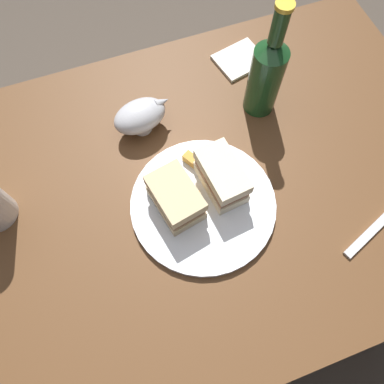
{
  "coord_description": "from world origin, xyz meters",
  "views": [
    {
      "loc": [
        -0.08,
        -0.28,
        1.43
      ],
      "look_at": [
        0.02,
        -0.02,
        0.78
      ],
      "focal_mm": 33.94,
      "sensor_mm": 36.0,
      "label": 1
    }
  ],
  "objects_px": {
    "sandwich_half_right": "(176,198)",
    "gravy_boat": "(140,116)",
    "plate": "(203,204)",
    "napkin": "(240,59)",
    "cider_bottle": "(266,74)",
    "sandwich_half_left": "(222,177)",
    "fork": "(377,226)"
  },
  "relations": [
    {
      "from": "sandwich_half_right",
      "to": "gravy_boat",
      "type": "xyz_separation_m",
      "value": [
        -0.01,
        0.2,
        -0.01
      ]
    },
    {
      "from": "plate",
      "to": "napkin",
      "type": "bearing_deg",
      "value": 56.08
    },
    {
      "from": "gravy_boat",
      "to": "cider_bottle",
      "type": "bearing_deg",
      "value": -6.82
    },
    {
      "from": "plate",
      "to": "sandwich_half_right",
      "type": "distance_m",
      "value": 0.07
    },
    {
      "from": "sandwich_half_left",
      "to": "fork",
      "type": "distance_m",
      "value": 0.32
    },
    {
      "from": "sandwich_half_left",
      "to": "sandwich_half_right",
      "type": "xyz_separation_m",
      "value": [
        -0.1,
        -0.01,
        -0.0
      ]
    },
    {
      "from": "gravy_boat",
      "to": "cider_bottle",
      "type": "xyz_separation_m",
      "value": [
        0.26,
        -0.03,
        0.06
      ]
    },
    {
      "from": "sandwich_half_left",
      "to": "fork",
      "type": "xyz_separation_m",
      "value": [
        0.25,
        -0.18,
        -0.05
      ]
    },
    {
      "from": "fork",
      "to": "plate",
      "type": "bearing_deg",
      "value": 132.02
    },
    {
      "from": "sandwich_half_left",
      "to": "cider_bottle",
      "type": "bearing_deg",
      "value": 45.66
    },
    {
      "from": "sandwich_half_left",
      "to": "gravy_boat",
      "type": "bearing_deg",
      "value": 118.71
    },
    {
      "from": "gravy_boat",
      "to": "plate",
      "type": "bearing_deg",
      "value": -74.83
    },
    {
      "from": "cider_bottle",
      "to": "fork",
      "type": "distance_m",
      "value": 0.37
    },
    {
      "from": "sandwich_half_left",
      "to": "plate",
      "type": "bearing_deg",
      "value": -151.51
    },
    {
      "from": "cider_bottle",
      "to": "napkin",
      "type": "height_order",
      "value": "cider_bottle"
    },
    {
      "from": "sandwich_half_right",
      "to": "cider_bottle",
      "type": "bearing_deg",
      "value": 33.99
    },
    {
      "from": "napkin",
      "to": "gravy_boat",
      "type": "bearing_deg",
      "value": -159.55
    },
    {
      "from": "plate",
      "to": "cider_bottle",
      "type": "bearing_deg",
      "value": 42.42
    },
    {
      "from": "cider_bottle",
      "to": "gravy_boat",
      "type": "bearing_deg",
      "value": 173.18
    },
    {
      "from": "sandwich_half_left",
      "to": "napkin",
      "type": "xyz_separation_m",
      "value": [
        0.17,
        0.29,
        -0.05
      ]
    },
    {
      "from": "plate",
      "to": "cider_bottle",
      "type": "xyz_separation_m",
      "value": [
        0.2,
        0.19,
        0.09
      ]
    },
    {
      "from": "plate",
      "to": "fork",
      "type": "height_order",
      "value": "plate"
    },
    {
      "from": "sandwich_half_left",
      "to": "sandwich_half_right",
      "type": "distance_m",
      "value": 0.1
    },
    {
      "from": "sandwich_half_right",
      "to": "gravy_boat",
      "type": "relative_size",
      "value": 0.91
    },
    {
      "from": "napkin",
      "to": "fork",
      "type": "distance_m",
      "value": 0.48
    },
    {
      "from": "cider_bottle",
      "to": "fork",
      "type": "bearing_deg",
      "value": -74.12
    },
    {
      "from": "sandwich_half_left",
      "to": "sandwich_half_right",
      "type": "relative_size",
      "value": 1.0
    },
    {
      "from": "sandwich_half_right",
      "to": "plate",
      "type": "bearing_deg",
      "value": -16.09
    },
    {
      "from": "sandwich_half_right",
      "to": "napkin",
      "type": "distance_m",
      "value": 0.41
    },
    {
      "from": "cider_bottle",
      "to": "fork",
      "type": "relative_size",
      "value": 1.46
    },
    {
      "from": "napkin",
      "to": "plate",
      "type": "bearing_deg",
      "value": -123.92
    },
    {
      "from": "sandwich_half_right",
      "to": "napkin",
      "type": "relative_size",
      "value": 1.1
    }
  ]
}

